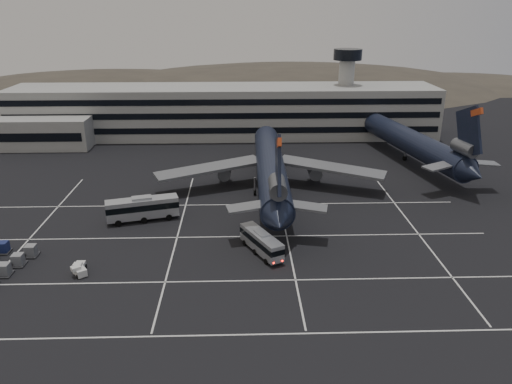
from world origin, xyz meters
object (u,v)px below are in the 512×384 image
at_px(bus_far, 142,207).
at_px(tug_a, 79,267).
at_px(bus_near, 261,242).
at_px(trijet_main, 271,168).

relative_size(bus_far, tug_a, 5.44).
height_order(bus_far, tug_a, bus_far).
height_order(bus_near, bus_far, bus_far).
bearing_deg(tug_a, bus_far, 71.51).
xyz_separation_m(trijet_main, bus_far, (-23.30, -13.15, -2.84)).
distance_m(bus_near, tug_a, 26.72).
xyz_separation_m(bus_near, bus_far, (-20.36, 13.04, 0.48)).
relative_size(trijet_main, bus_near, 5.76).
height_order(trijet_main, bus_near, trijet_main).
distance_m(trijet_main, bus_far, 26.90).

